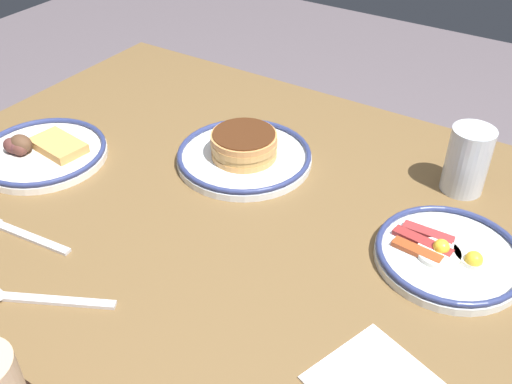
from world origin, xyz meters
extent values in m
cube|color=brown|center=(0.00, 0.00, 0.74)|extent=(1.27, 0.91, 0.04)
cylinder|color=brown|center=(0.54, -0.36, 0.36)|extent=(0.05, 0.05, 0.71)
cylinder|color=white|center=(-0.36, -0.05, 0.76)|extent=(0.23, 0.23, 0.01)
torus|color=navy|center=(-0.36, -0.05, 0.78)|extent=(0.23, 0.23, 0.01)
cylinder|color=white|center=(-0.40, -0.07, 0.77)|extent=(0.07, 0.07, 0.01)
sphere|color=yellow|center=(-0.40, -0.05, 0.78)|extent=(0.03, 0.03, 0.03)
cylinder|color=white|center=(-0.35, -0.04, 0.77)|extent=(0.07, 0.07, 0.01)
sphere|color=yellow|center=(-0.35, -0.05, 0.78)|extent=(0.03, 0.03, 0.03)
cube|color=#A03031|center=(-0.32, -0.07, 0.78)|extent=(0.08, 0.02, 0.01)
cube|color=maroon|center=(-0.32, -0.05, 0.78)|extent=(0.10, 0.03, 0.01)
cube|color=#A9441E|center=(-0.32, -0.02, 0.78)|extent=(0.08, 0.03, 0.01)
cylinder|color=white|center=(0.06, -0.11, 0.76)|extent=(0.26, 0.26, 0.01)
torus|color=navy|center=(0.06, -0.11, 0.78)|extent=(0.26, 0.26, 0.01)
cylinder|color=#D99850|center=(0.06, -0.11, 0.78)|extent=(0.13, 0.13, 0.01)
cylinder|color=tan|center=(0.06, -0.11, 0.79)|extent=(0.13, 0.13, 0.01)
cylinder|color=tan|center=(0.06, -0.11, 0.80)|extent=(0.13, 0.13, 0.01)
cylinder|color=#DA9453|center=(0.06, -0.11, 0.81)|extent=(0.13, 0.13, 0.01)
cylinder|color=#4C2814|center=(0.06, -0.11, 0.82)|extent=(0.12, 0.12, 0.00)
cylinder|color=white|center=(0.40, 0.09, 0.76)|extent=(0.25, 0.25, 0.01)
torus|color=navy|center=(0.40, 0.09, 0.78)|extent=(0.25, 0.25, 0.01)
cube|color=tan|center=(0.38, 0.07, 0.78)|extent=(0.12, 0.08, 0.02)
ellipsoid|color=brown|center=(0.43, 0.12, 0.78)|extent=(0.04, 0.03, 0.03)
ellipsoid|color=brown|center=(0.44, 0.12, 0.78)|extent=(0.04, 0.03, 0.03)
ellipsoid|color=brown|center=(0.43, 0.12, 0.78)|extent=(0.04, 0.03, 0.03)
ellipsoid|color=brown|center=(0.45, 0.12, 0.79)|extent=(0.04, 0.03, 0.03)
ellipsoid|color=brown|center=(0.43, 0.11, 0.79)|extent=(0.05, 0.04, 0.04)
cylinder|color=silver|center=(-0.32, -0.25, 0.82)|extent=(0.08, 0.08, 0.13)
cylinder|color=black|center=(-0.32, -0.25, 0.80)|extent=(0.07, 0.07, 0.09)
cube|color=silver|center=(0.24, 0.27, 0.76)|extent=(0.18, 0.03, 0.01)
cube|color=silver|center=(0.09, 0.35, 0.76)|extent=(0.18, 0.10, 0.01)
camera|label=1|loc=(-0.47, 0.68, 1.39)|focal=41.09mm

